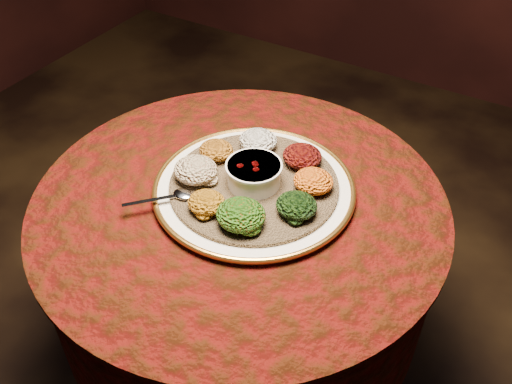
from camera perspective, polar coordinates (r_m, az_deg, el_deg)
The scene contains 13 objects.
table at distance 1.44m, azimuth -1.55°, elevation -6.01°, with size 0.96×0.96×0.73m.
platter at distance 1.32m, azimuth -0.21°, elevation 0.37°, with size 0.57×0.57×0.02m.
injera at distance 1.31m, azimuth -0.21°, elevation 0.73°, with size 0.39×0.39×0.01m, color olive.
stew_bowl at distance 1.29m, azimuth -0.21°, elevation 1.95°, with size 0.13×0.13×0.05m.
spoon at distance 1.28m, azimuth -7.81°, elevation -0.32°, with size 0.12×0.12×0.01m.
portion_ayib at distance 1.40m, azimuth 0.21°, elevation 5.17°, with size 0.09×0.09×0.05m, color white.
portion_kitfo at distance 1.35m, azimuth 4.64°, elevation 3.60°, with size 0.09×0.09×0.05m, color black.
portion_tikil at distance 1.29m, azimuth 5.76°, elevation 1.10°, with size 0.09×0.09×0.04m, color #B17F0E.
portion_gomen at distance 1.22m, azimuth 4.07°, elevation -1.35°, with size 0.09×0.09×0.04m, color black.
portion_mixveg at distance 1.19m, azimuth -1.53°, elevation -2.28°, with size 0.11×0.10×0.05m, color #A1290A.
portion_kik at distance 1.23m, azimuth -4.98°, elevation -1.05°, with size 0.08×0.08×0.04m, color #9B5D0D.
portion_timatim at distance 1.31m, azimuth -6.06°, elevation 2.21°, with size 0.10×0.10×0.05m, color #750707.
portion_shiro at distance 1.38m, azimuth -4.01°, elevation 4.20°, with size 0.08×0.08×0.04m, color #A55D13.
Camera 1 is at (0.53, -0.82, 1.61)m, focal length 40.00 mm.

